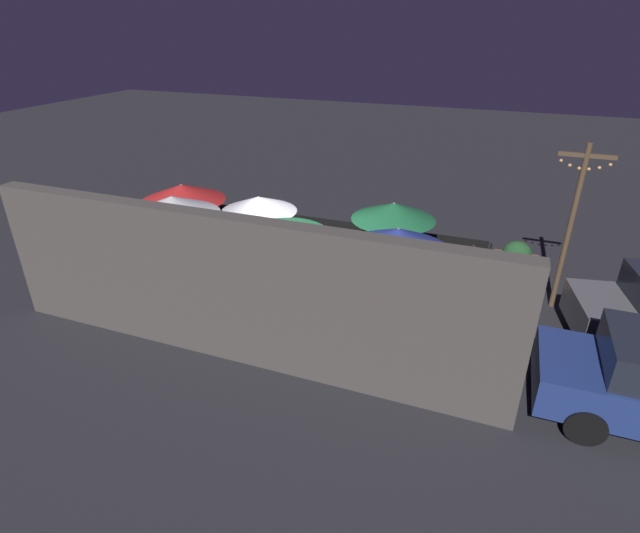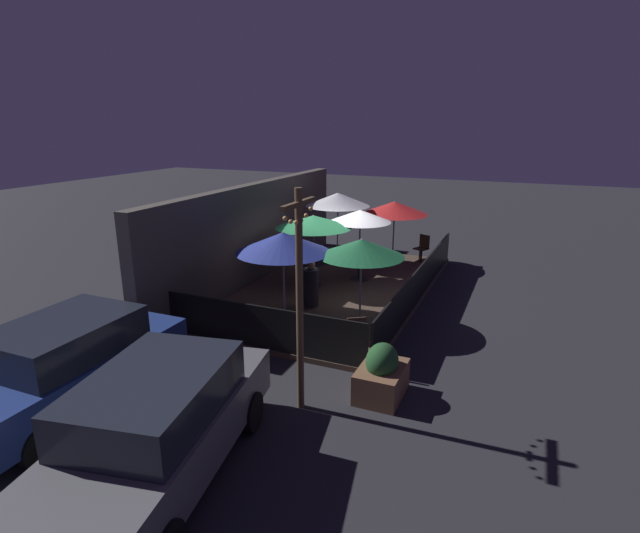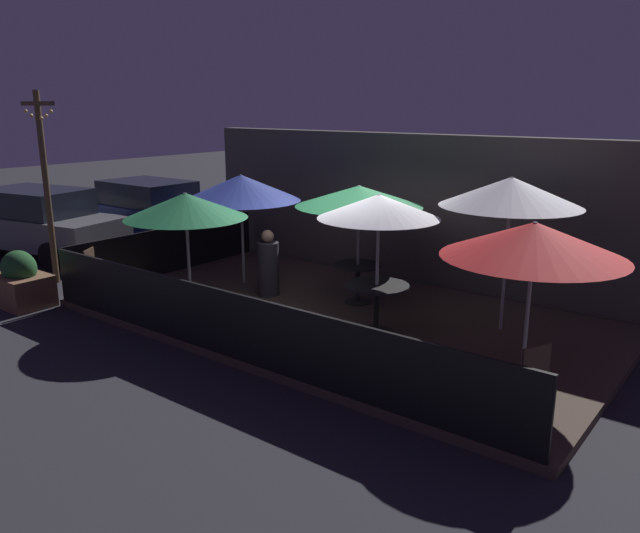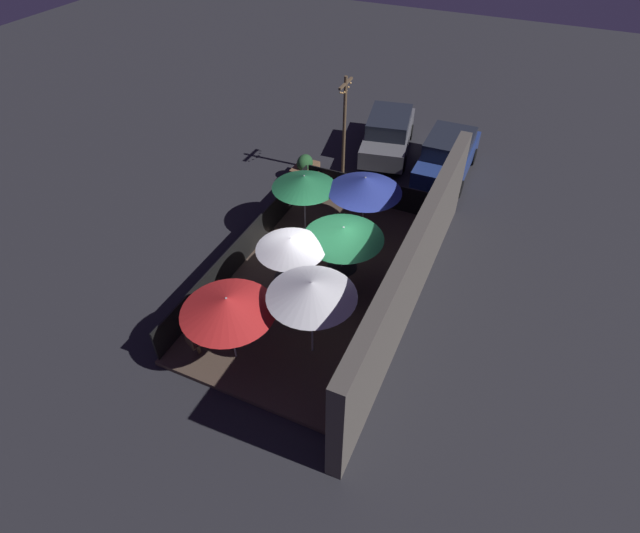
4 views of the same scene
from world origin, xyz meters
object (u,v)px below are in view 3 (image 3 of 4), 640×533
patio_umbrella_1 (359,196)px  patio_chair_1 (97,272)px  patio_umbrella_2 (511,192)px  parked_car_1 (149,211)px  parked_car_0 (37,222)px  patio_umbrella_5 (186,206)px  planter_box (21,282)px  dining_table_1 (358,272)px  patio_umbrella_4 (241,188)px  patio_umbrella_3 (534,240)px  patron_0 (268,266)px  light_post (45,178)px  patio_chair_0 (526,378)px  patio_umbrella_0 (379,207)px  dining_table_0 (377,294)px

patio_umbrella_1 → patio_chair_1: 4.91m
patio_umbrella_2 → parked_car_1: size_ratio=0.57×
patio_umbrella_1 → parked_car_0: 8.43m
patio_umbrella_5 → planter_box: 3.60m
patio_umbrella_2 → dining_table_1: size_ratio=2.85×
patio_umbrella_1 → patio_umbrella_4: size_ratio=0.96×
patio_chair_1 → parked_car_0: 4.53m
patio_umbrella_3 → patron_0: bearing=171.1°
patio_chair_1 → light_post: 2.49m
patio_chair_0 → patio_umbrella_4: bearing=7.3°
patio_chair_0 → parked_car_0: 12.13m
planter_box → patio_umbrella_1: bearing=35.6°
dining_table_1 → patio_umbrella_0: bearing=-44.4°
patio_umbrella_4 → patio_umbrella_0: bearing=-11.4°
dining_table_1 → patron_0: 1.68m
light_post → parked_car_0: light_post is taller
patio_umbrella_2 → dining_table_1: bearing=-174.3°
patio_umbrella_4 → patron_0: (0.93, -0.30, -1.34)m
patio_umbrella_4 → dining_table_1: size_ratio=2.73×
patio_umbrella_5 → patio_chair_0: 5.99m
patio_umbrella_1 → light_post: bearing=-157.9°
patio_umbrella_4 → dining_table_0: (3.55, -0.72, -1.27)m
patio_umbrella_5 → dining_table_1: patio_umbrella_5 is taller
planter_box → light_post: bearing=127.5°
patio_umbrella_0 → patio_umbrella_3: patio_umbrella_0 is taller
patio_chair_1 → dining_table_0: bearing=-16.2°
planter_box → parked_car_0: parked_car_0 is taller
patio_umbrella_0 → parked_car_1: size_ratio=0.51×
patio_umbrella_2 → patio_umbrella_4: (-5.03, -0.58, -0.28)m
patio_umbrella_2 → patron_0: size_ratio=1.95×
patron_0 → parked_car_1: 6.14m
dining_table_1 → patio_chair_0: 4.52m
patio_umbrella_1 → dining_table_0: 1.96m
patio_umbrella_2 → patio_umbrella_4: patio_umbrella_2 is taller
patio_umbrella_0 → planter_box: size_ratio=1.95×
patio_chair_0 → patio_umbrella_2: bearing=-38.1°
patio_umbrella_3 → patio_chair_1: 7.60m
patio_umbrella_3 → patio_chair_0: 1.68m
patio_umbrella_2 → light_post: (-8.37, -2.62, -0.15)m
planter_box → patio_umbrella_2: bearing=26.9°
dining_table_0 → patio_chair_1: 5.20m
dining_table_0 → patio_chair_0: size_ratio=1.09×
dining_table_0 → parked_car_1: size_ratio=0.24×
patio_umbrella_4 → parked_car_0: size_ratio=0.49×
dining_table_1 → patio_chair_1: patio_chair_1 is taller
patio_umbrella_4 → parked_car_1: size_ratio=0.55×
patio_umbrella_1 → parked_car_1: patio_umbrella_1 is taller
patio_umbrella_3 → patron_0: 5.28m
patio_umbrella_5 → dining_table_1: size_ratio=2.42×
patio_umbrella_0 → patio_umbrella_1: (-1.06, 1.04, -0.06)m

